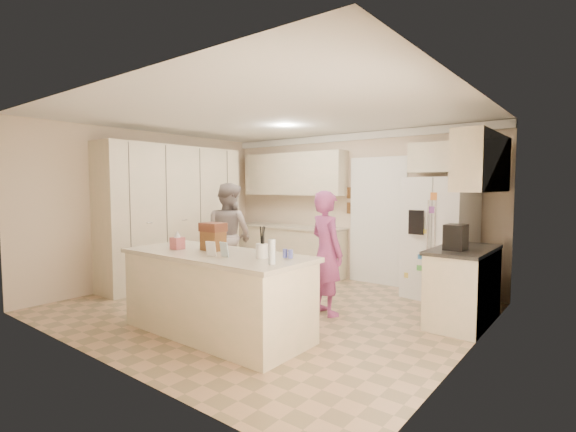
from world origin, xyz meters
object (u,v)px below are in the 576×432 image
Objects in this scene: teen_girl at (327,253)px; coffee_maker at (456,237)px; teen_boy at (229,236)px; refrigerator at (440,238)px; tissue_box at (177,243)px; island_base at (216,295)px; dollhouse_body at (213,241)px; utensil_crock at (262,251)px.

coffee_maker is at bearing -136.59° from teen_girl.
teen_boy reaches higher than coffee_maker.
refrigerator reaches higher than tissue_box.
refrigerator is 3.27m from teen_boy.
tissue_box is 0.08× the size of teen_boy.
dollhouse_body reaches higher than island_base.
teen_boy reaches higher than island_base.
island_base is at bearing 10.30° from tissue_box.
dollhouse_body is (0.40, 0.20, 0.04)m from tissue_box.
coffee_maker is 2.87m from island_base.
island_base is at bearing 91.87° from teen_girl.
teen_boy is (-3.48, -0.32, -0.21)m from coffee_maker.
tissue_box is (-2.60, -2.00, -0.07)m from coffee_maker.
refrigerator is 6.92× the size of dollhouse_body.
refrigerator reaches higher than teen_girl.
utensil_crock is 1.36m from teen_girl.
refrigerator is 1.89m from teen_girl.
refrigerator is 1.12× the size of teen_girl.
tissue_box is (-0.55, -0.10, 0.56)m from island_base.
tissue_box is 1.88m from teen_girl.
dollhouse_body is 0.16× the size of teen_girl.
tissue_box is at bearing -142.43° from coffee_maker.
dollhouse_body is 1.50m from teen_girl.
teen_boy is 1.07× the size of teen_girl.
teen_boy reaches higher than dollhouse_body.
dollhouse_body is (-2.20, -1.80, -0.03)m from coffee_maker.
coffee_maker is at bearing 37.57° from tissue_box.
teen_girl is at bearing 93.01° from utensil_crock.
island_base is 15.71× the size of tissue_box.
tissue_box is (-1.20, -0.15, -0.00)m from utensil_crock.
refrigerator is 0.82× the size of island_base.
refrigerator reaches higher than dollhouse_body.
teen_girl is (-1.47, -0.51, -0.26)m from coffee_maker.
tissue_box is at bearing 115.39° from teen_boy.
island_base is at bearing 129.89° from teen_boy.
teen_girl is at bearing 67.44° from island_base.
island_base is at bearing -33.69° from dollhouse_body.
refrigerator reaches higher than teen_boy.
island_base is 0.62m from dollhouse_body.
utensil_crock is at bearing 117.44° from teen_girl.
utensil_crock is at bearing -127.12° from coffee_maker.
teen_boy is 2.02m from teen_girl.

